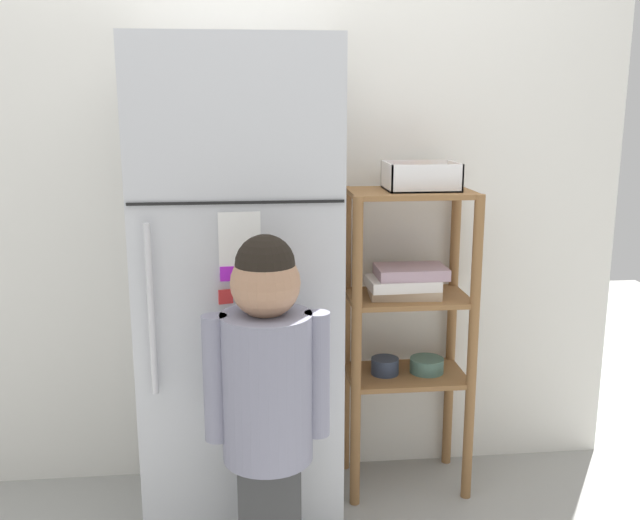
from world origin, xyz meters
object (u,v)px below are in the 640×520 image
(fruit_bin, at_px, (423,179))
(refrigerator, at_px, (240,292))
(pantry_shelf_unit, at_px, (407,311))
(child_standing, at_px, (267,386))

(fruit_bin, bearing_deg, refrigerator, -167.38)
(pantry_shelf_unit, xyz_separation_m, fruit_bin, (0.05, 0.01, 0.48))
(pantry_shelf_unit, bearing_deg, refrigerator, -167.61)
(refrigerator, bearing_deg, child_standing, -80.91)
(fruit_bin, bearing_deg, pantry_shelf_unit, -164.44)
(pantry_shelf_unit, relative_size, fruit_bin, 4.50)
(child_standing, height_order, pantry_shelf_unit, pantry_shelf_unit)
(child_standing, xyz_separation_m, pantry_shelf_unit, (0.52, 0.58, 0.02))
(refrigerator, xyz_separation_m, fruit_bin, (0.64, 0.14, 0.35))
(refrigerator, distance_m, fruit_bin, 0.74)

